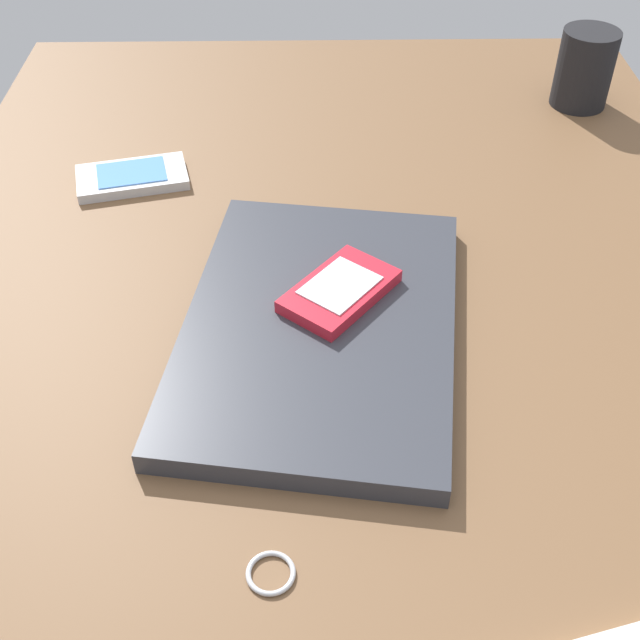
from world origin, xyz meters
TOP-DOWN VIEW (x-y plane):
  - desk_surface at (0.00, 0.00)cm, footprint 120.00×80.00cm
  - laptop_closed at (0.34, -1.72)cm, footprint 35.05×26.71cm
  - cell_phone_on_laptop at (-2.69, 0.48)cm, footprint 11.50×10.94cm
  - cell_phone_on_desk at (-24.11, -21.13)cm, footprint 8.72×12.54cm
  - pen_cup at (-40.67, 30.36)cm, footprint 6.65×6.65cm
  - key_ring at (22.25, -5.25)cm, footprint 3.21×3.21cm

SIDE VIEW (x-z plane):
  - desk_surface at x=0.00cm, z-range 0.00..3.00cm
  - key_ring at x=22.25cm, z-range 3.00..3.36cm
  - cell_phone_on_desk at x=-24.11cm, z-range 2.97..4.16cm
  - laptop_closed at x=0.34cm, z-range 3.00..4.98cm
  - cell_phone_on_laptop at x=-2.69cm, z-range 4.94..6.23cm
  - pen_cup at x=-40.67cm, z-range 3.00..12.06cm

